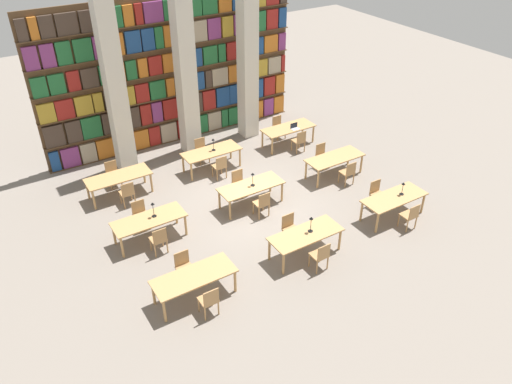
{
  "coord_description": "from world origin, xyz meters",
  "views": [
    {
      "loc": [
        -6.81,
        -11.23,
        9.13
      ],
      "look_at": [
        0.0,
        -0.28,
        0.66
      ],
      "focal_mm": 35.0,
      "sensor_mm": 36.0,
      "label": 1
    }
  ],
  "objects_px": {
    "reading_table_5": "(335,159)",
    "chair_11": "(322,155)",
    "desk_lamp_1": "(403,186)",
    "chair_8": "(262,203)",
    "desk_lamp_2": "(153,207)",
    "laptop": "(295,128)",
    "chair_0": "(209,300)",
    "chair_14": "(220,166)",
    "chair_2": "(321,255)",
    "chair_3": "(290,228)",
    "chair_1": "(184,266)",
    "reading_table_0": "(194,278)",
    "chair_16": "(299,140)",
    "pillar_center": "(186,74)",
    "reading_table_1": "(306,236)",
    "chair_4": "(410,215)",
    "chair_7": "(140,214)",
    "reading_table_3": "(149,221)",
    "pillar_right": "(248,62)",
    "reading_table_7": "(211,153)",
    "desk_lamp_4": "(213,142)",
    "desk_lamp_0": "(311,222)",
    "chair_15": "(202,149)",
    "reading_table_8": "(288,129)",
    "reading_table_4": "(251,188)",
    "chair_5": "(377,193)",
    "desk_lamp_3": "(253,177)",
    "chair_13": "(113,173)",
    "chair_9": "(239,182)",
    "pillar_left": "(115,89)",
    "chair_10": "(348,172)",
    "reading_table_2": "(394,199)",
    "chair_17": "(278,127)",
    "chair_12": "(127,193)"
  },
  "relations": [
    {
      "from": "reading_table_1",
      "to": "chair_12",
      "type": "relative_size",
      "value": 2.35
    },
    {
      "from": "chair_9",
      "to": "desk_lamp_4",
      "type": "bearing_deg",
      "value": -93.25
    },
    {
      "from": "chair_15",
      "to": "chair_10",
      "type": "bearing_deg",
      "value": 130.6
    },
    {
      "from": "desk_lamp_2",
      "to": "laptop",
      "type": "xyz_separation_m",
      "value": [
        6.72,
        2.48,
        -0.28
      ]
    },
    {
      "from": "desk_lamp_1",
      "to": "chair_14",
      "type": "relative_size",
      "value": 0.48
    },
    {
      "from": "chair_3",
      "to": "desk_lamp_2",
      "type": "relative_size",
      "value": 1.84
    },
    {
      "from": "pillar_right",
      "to": "desk_lamp_2",
      "type": "bearing_deg",
      "value": -143.11
    },
    {
      "from": "desk_lamp_0",
      "to": "reading_table_8",
      "type": "xyz_separation_m",
      "value": [
        3.2,
        5.62,
        -0.41
      ]
    },
    {
      "from": "chair_15",
      "to": "chair_14",
      "type": "bearing_deg",
      "value": 90.0
    },
    {
      "from": "desk_lamp_4",
      "to": "pillar_left",
      "type": "bearing_deg",
      "value": 147.04
    },
    {
      "from": "reading_table_5",
      "to": "chair_11",
      "type": "xyz_separation_m",
      "value": [
        0.02,
        0.7,
        -0.17
      ]
    },
    {
      "from": "chair_0",
      "to": "desk_lamp_2",
      "type": "xyz_separation_m",
      "value": [
        0.08,
        3.53,
        0.58
      ]
    },
    {
      "from": "desk_lamp_3",
      "to": "desk_lamp_0",
      "type": "bearing_deg",
      "value": -87.61
    },
    {
      "from": "chair_2",
      "to": "pillar_center",
      "type": "bearing_deg",
      "value": 89.9
    },
    {
      "from": "desk_lamp_1",
      "to": "chair_8",
      "type": "xyz_separation_m",
      "value": [
        -3.66,
        2.15,
        -0.54
      ]
    },
    {
      "from": "chair_5",
      "to": "desk_lamp_3",
      "type": "relative_size",
      "value": 1.9
    },
    {
      "from": "chair_1",
      "to": "laptop",
      "type": "relative_size",
      "value": 2.76
    },
    {
      "from": "reading_table_4",
      "to": "chair_8",
      "type": "bearing_deg",
      "value": -92.23
    },
    {
      "from": "reading_table_5",
      "to": "laptop",
      "type": "xyz_separation_m",
      "value": [
        0.12,
        2.52,
        0.12
      ]
    },
    {
      "from": "laptop",
      "to": "chair_2",
      "type": "bearing_deg",
      "value": -120.01
    },
    {
      "from": "chair_9",
      "to": "chair_17",
      "type": "distance_m",
      "value": 4.39
    },
    {
      "from": "chair_2",
      "to": "chair_14",
      "type": "xyz_separation_m",
      "value": [
        -0.03,
        5.53,
        0.0
      ]
    },
    {
      "from": "pillar_center",
      "to": "chair_5",
      "type": "xyz_separation_m",
      "value": [
        3.35,
        -6.51,
        -2.52
      ]
    },
    {
      "from": "chair_2",
      "to": "reading_table_2",
      "type": "relative_size",
      "value": 0.43
    },
    {
      "from": "reading_table_7",
      "to": "desk_lamp_4",
      "type": "bearing_deg",
      "value": -2.37
    },
    {
      "from": "chair_7",
      "to": "reading_table_3",
      "type": "bearing_deg",
      "value": 91.28
    },
    {
      "from": "reading_table_2",
      "to": "chair_13",
      "type": "bearing_deg",
      "value": 136.75
    },
    {
      "from": "reading_table_7",
      "to": "desk_lamp_4",
      "type": "height_order",
      "value": "desk_lamp_4"
    },
    {
      "from": "pillar_right",
      "to": "chair_16",
      "type": "distance_m",
      "value": 3.52
    },
    {
      "from": "pillar_right",
      "to": "chair_1",
      "type": "height_order",
      "value": "pillar_right"
    },
    {
      "from": "reading_table_8",
      "to": "chair_16",
      "type": "distance_m",
      "value": 0.72
    },
    {
      "from": "chair_15",
      "to": "laptop",
      "type": "bearing_deg",
      "value": 166.94
    },
    {
      "from": "chair_0",
      "to": "chair_7",
      "type": "bearing_deg",
      "value": 91.63
    },
    {
      "from": "chair_0",
      "to": "chair_13",
      "type": "height_order",
      "value": "same"
    },
    {
      "from": "reading_table_7",
      "to": "laptop",
      "type": "bearing_deg",
      "value": -2.01
    },
    {
      "from": "chair_0",
      "to": "laptop",
      "type": "bearing_deg",
      "value": 41.5
    },
    {
      "from": "chair_5",
      "to": "laptop",
      "type": "relative_size",
      "value": 2.76
    },
    {
      "from": "desk_lamp_1",
      "to": "chair_14",
      "type": "bearing_deg",
      "value": 127.45
    },
    {
      "from": "chair_4",
      "to": "reading_table_5",
      "type": "distance_m",
      "value": 3.57
    },
    {
      "from": "reading_table_1",
      "to": "chair_0",
      "type": "bearing_deg",
      "value": -169.67
    },
    {
      "from": "chair_2",
      "to": "chair_7",
      "type": "xyz_separation_m",
      "value": [
        -3.38,
        4.3,
        0.0
      ]
    },
    {
      "from": "reading_table_0",
      "to": "chair_16",
      "type": "distance_m",
      "value": 8.27
    },
    {
      "from": "chair_2",
      "to": "chair_3",
      "type": "bearing_deg",
      "value": 90.0
    },
    {
      "from": "reading_table_2",
      "to": "chair_12",
      "type": "distance_m",
      "value": 8.28
    },
    {
      "from": "chair_16",
      "to": "desk_lamp_0",
      "type": "bearing_deg",
      "value": -123.22
    },
    {
      "from": "reading_table_1",
      "to": "chair_16",
      "type": "xyz_separation_m",
      "value": [
        3.38,
        4.93,
        -0.17
      ]
    },
    {
      "from": "pillar_right",
      "to": "reading_table_7",
      "type": "distance_m",
      "value": 3.86
    },
    {
      "from": "chair_3",
      "to": "laptop",
      "type": "relative_size",
      "value": 2.76
    },
    {
      "from": "pillar_right",
      "to": "chair_10",
      "type": "xyz_separation_m",
      "value": [
        0.88,
        -5.05,
        -2.52
      ]
    },
    {
      "from": "chair_15",
      "to": "chair_16",
      "type": "height_order",
      "value": "same"
    }
  ]
}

